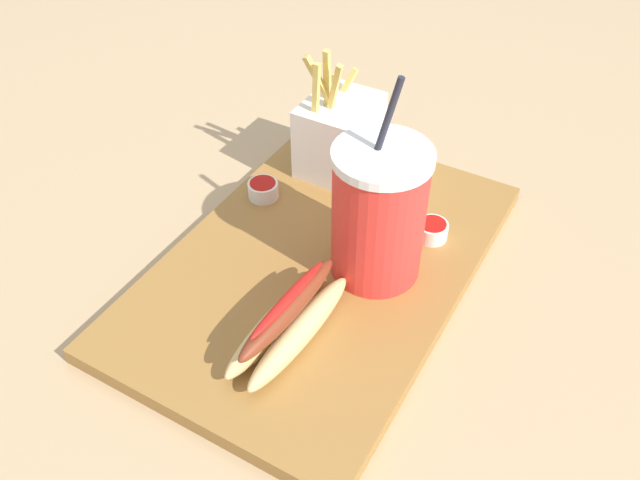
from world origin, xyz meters
name	(u,v)px	position (x,y,z in m)	size (l,w,h in m)	color
ground_plane	(320,278)	(0.00, 0.00, -0.01)	(2.40, 2.40, 0.02)	tan
food_tray	(320,266)	(0.00, 0.00, 0.01)	(0.48, 0.32, 0.02)	olive
soda_cup	(379,213)	(0.02, -0.06, 0.10)	(0.10, 0.10, 0.24)	red
fries_basket	(339,135)	(0.17, 0.07, 0.07)	(0.10, 0.08, 0.17)	white
hot_dog_1	(289,321)	(-0.11, -0.03, 0.04)	(0.17, 0.06, 0.06)	#DBB775
ketchup_cup_1	(432,230)	(0.10, -0.10, 0.03)	(0.04, 0.04, 0.02)	white
ketchup_cup_2	(263,189)	(0.06, 0.12, 0.03)	(0.04, 0.04, 0.02)	white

